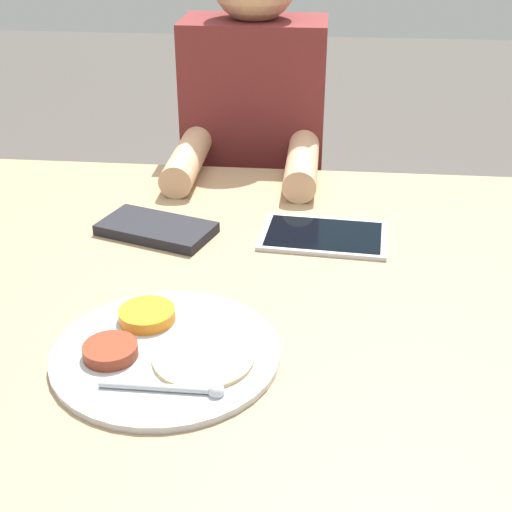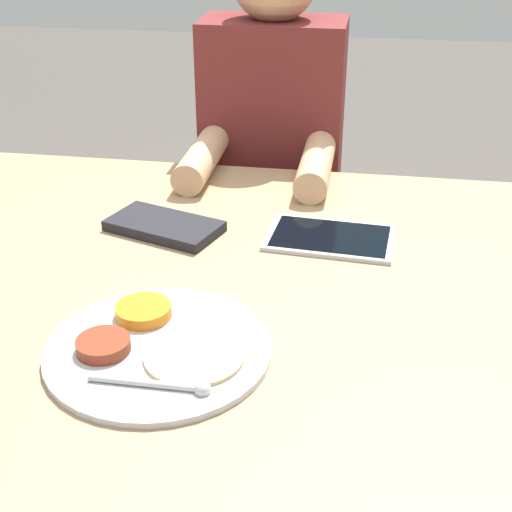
{
  "view_description": "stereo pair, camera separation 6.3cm",
  "coord_description": "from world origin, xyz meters",
  "px_view_note": "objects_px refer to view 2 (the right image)",
  "views": [
    {
      "loc": [
        0.17,
        -1.0,
        1.34
      ],
      "look_at": [
        0.07,
        -0.01,
        0.81
      ],
      "focal_mm": 50.0,
      "sensor_mm": 36.0,
      "label": 1
    },
    {
      "loc": [
        0.23,
        -0.99,
        1.34
      ],
      "look_at": [
        0.07,
        -0.01,
        0.81
      ],
      "focal_mm": 50.0,
      "sensor_mm": 36.0,
      "label": 2
    }
  ],
  "objects_px": {
    "thali_tray": "(156,346)",
    "red_notebook": "(164,227)",
    "tablet_device": "(330,238)",
    "person_diner": "(272,202)"
  },
  "relations": [
    {
      "from": "tablet_device",
      "to": "person_diner",
      "type": "relative_size",
      "value": 0.2
    },
    {
      "from": "red_notebook",
      "to": "tablet_device",
      "type": "bearing_deg",
      "value": 2.22
    },
    {
      "from": "thali_tray",
      "to": "person_diner",
      "type": "distance_m",
      "value": 0.92
    },
    {
      "from": "tablet_device",
      "to": "person_diner",
      "type": "bearing_deg",
      "value": 109.45
    },
    {
      "from": "thali_tray",
      "to": "tablet_device",
      "type": "distance_m",
      "value": 0.44
    },
    {
      "from": "thali_tray",
      "to": "red_notebook",
      "type": "relative_size",
      "value": 1.37
    },
    {
      "from": "thali_tray",
      "to": "tablet_device",
      "type": "bearing_deg",
      "value": 60.77
    },
    {
      "from": "red_notebook",
      "to": "tablet_device",
      "type": "xyz_separation_m",
      "value": [
        0.31,
        0.01,
        -0.0
      ]
    },
    {
      "from": "red_notebook",
      "to": "tablet_device",
      "type": "height_order",
      "value": "red_notebook"
    },
    {
      "from": "thali_tray",
      "to": "red_notebook",
      "type": "xyz_separation_m",
      "value": [
        -0.09,
        0.38,
        0.0
      ]
    }
  ]
}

